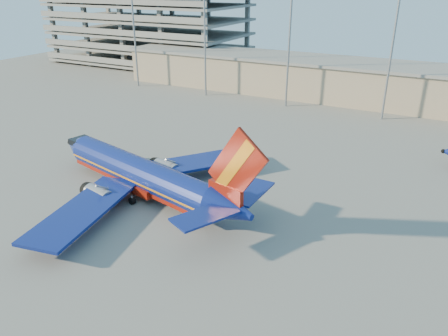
% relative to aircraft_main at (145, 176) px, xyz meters
% --- Properties ---
extents(ground, '(220.00, 220.00, 0.00)m').
position_rel_aircraft_main_xyz_m(ground, '(5.57, 1.99, -2.65)').
color(ground, slate).
rests_on(ground, ground).
extents(terminal_building, '(122.00, 16.00, 8.50)m').
position_rel_aircraft_main_xyz_m(terminal_building, '(15.57, 59.99, 1.66)').
color(terminal_building, gray).
rests_on(terminal_building, ground).
extents(parking_garage, '(62.00, 32.00, 21.40)m').
position_rel_aircraft_main_xyz_m(parking_garage, '(-56.43, 76.04, 9.08)').
color(parking_garage, slate).
rests_on(parking_garage, ground).
extents(light_mast_row, '(101.60, 1.60, 28.65)m').
position_rel_aircraft_main_xyz_m(light_mast_row, '(10.57, 47.99, 14.90)').
color(light_mast_row, gray).
rests_on(light_mast_row, ground).
extents(aircraft_main, '(36.12, 34.34, 12.41)m').
position_rel_aircraft_main_xyz_m(aircraft_main, '(0.00, 0.00, 0.00)').
color(aircraft_main, navy).
rests_on(aircraft_main, ground).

